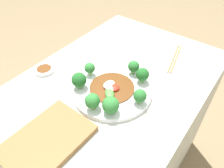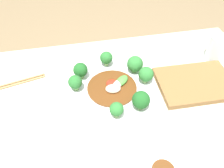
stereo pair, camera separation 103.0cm
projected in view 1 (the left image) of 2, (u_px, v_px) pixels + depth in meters
The scene contains 13 objects.
table at pixel (105, 144), 1.11m from camera, with size 1.13×0.67×0.77m.
plate at pixel (112, 90), 0.84m from camera, with size 0.31×0.31×0.02m.
broccoli_west at pixel (92, 101), 0.73m from camera, with size 0.05×0.05×0.06m.
broccoli_north at pixel (90, 68), 0.86m from camera, with size 0.04×0.04×0.06m.
broccoli_northwest at pixel (79, 80), 0.81m from camera, with size 0.06×0.06×0.07m.
broccoli_east at pixel (134, 67), 0.87m from camera, with size 0.05×0.05×0.06m.
broccoli_southeast at pixel (142, 75), 0.83m from camera, with size 0.05×0.05×0.06m.
broccoli_south at pixel (140, 96), 0.75m from camera, with size 0.05×0.05×0.06m.
broccoli_southwest at pixel (111, 105), 0.72m from camera, with size 0.06×0.06×0.06m.
stirfry_center at pixel (111, 88), 0.82m from camera, with size 0.17×0.17×0.02m.
chopsticks at pixel (175, 58), 1.00m from camera, with size 0.23×0.07×0.01m.
sauce_dish at pixel (44, 70), 0.93m from camera, with size 0.08×0.08×0.02m.
cutting_board at pixel (47, 140), 0.67m from camera, with size 0.27×0.19×0.02m.
Camera 1 is at (-0.46, -0.39, 1.36)m, focal length 35.00 mm.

